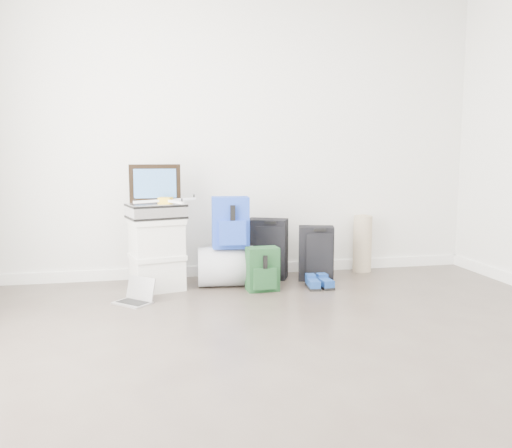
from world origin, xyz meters
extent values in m
plane|color=#3C312B|center=(0.00, 0.00, 0.00)|extent=(5.00, 5.00, 0.00)
cube|color=silver|center=(0.00, 2.50, 1.35)|extent=(4.50, 0.02, 2.70)
cube|color=white|center=(0.00, 2.49, 0.05)|extent=(4.50, 0.02, 0.10)
cube|color=silver|center=(-0.82, 2.07, 0.13)|extent=(0.47, 0.41, 0.26)
cube|color=silver|center=(-0.82, 2.07, 0.28)|extent=(0.50, 0.44, 0.04)
cube|color=silver|center=(-0.82, 2.07, 0.44)|extent=(0.47, 0.41, 0.26)
cube|color=silver|center=(-0.82, 2.07, 0.59)|extent=(0.50, 0.44, 0.04)
cube|color=#B2B2B7|center=(-0.82, 2.07, 0.67)|extent=(0.52, 0.43, 0.13)
cube|color=black|center=(-0.82, 2.17, 0.90)|extent=(0.43, 0.04, 0.32)
cube|color=#27619F|center=(-0.82, 2.15, 0.90)|extent=(0.36, 0.02, 0.25)
cube|color=gold|center=(-0.74, 2.05, 0.76)|extent=(0.13, 0.13, 0.05)
cube|color=white|center=(-0.61, 2.11, 0.76)|extent=(0.27, 0.14, 0.02)
cube|color=white|center=(-0.81, 2.18, 0.76)|extent=(0.14, 0.27, 0.02)
cube|color=white|center=(-0.87, 1.99, 0.76)|extent=(0.27, 0.14, 0.02)
cube|color=white|center=(-0.68, 1.92, 0.76)|extent=(0.14, 0.27, 0.02)
cylinder|color=gray|center=(-0.20, 2.07, 0.17)|extent=(0.59, 0.40, 0.34)
cube|color=#18459F|center=(-0.20, 2.05, 0.56)|extent=(0.33, 0.21, 0.44)
cube|color=#18459F|center=(-0.20, 1.94, 0.49)|extent=(0.23, 0.08, 0.21)
cube|color=black|center=(0.19, 2.30, 0.28)|extent=(0.41, 0.33, 0.55)
cube|color=black|center=(0.19, 2.18, 0.28)|extent=(0.25, 0.13, 0.44)
cube|color=black|center=(0.19, 2.18, 0.53)|extent=(0.11, 0.06, 0.02)
cube|color=#12321A|center=(0.04, 1.85, 0.18)|extent=(0.27, 0.17, 0.37)
cube|color=#12321A|center=(0.04, 1.76, 0.12)|extent=(0.20, 0.06, 0.18)
cube|color=black|center=(0.61, 2.13, 0.25)|extent=(0.35, 0.26, 0.49)
cube|color=black|center=(0.61, 2.03, 0.25)|extent=(0.23, 0.09, 0.40)
cube|color=black|center=(0.61, 2.03, 0.48)|extent=(0.11, 0.05, 0.02)
cube|color=black|center=(0.49, 1.84, 0.01)|extent=(0.12, 0.25, 0.02)
cube|color=#1B55A2|center=(0.49, 1.84, 0.05)|extent=(0.11, 0.24, 0.06)
cube|color=black|center=(0.59, 1.84, 0.01)|extent=(0.11, 0.25, 0.02)
cube|color=#1B55A2|center=(0.59, 1.84, 0.05)|extent=(0.11, 0.24, 0.06)
cylinder|color=tan|center=(1.16, 2.38, 0.27)|extent=(0.18, 0.18, 0.55)
cube|color=silver|center=(-1.03, 1.66, 0.01)|extent=(0.33, 0.33, 0.01)
cube|color=black|center=(-1.03, 1.66, 0.01)|extent=(0.26, 0.26, 0.00)
cube|color=black|center=(-0.96, 1.73, 0.10)|extent=(0.20, 0.20, 0.18)
camera|label=1|loc=(-0.93, -2.51, 1.17)|focal=38.00mm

